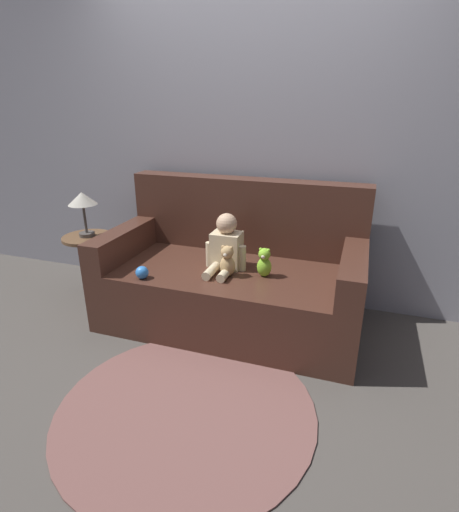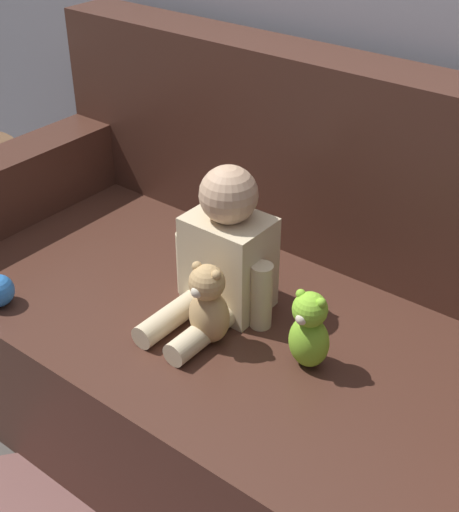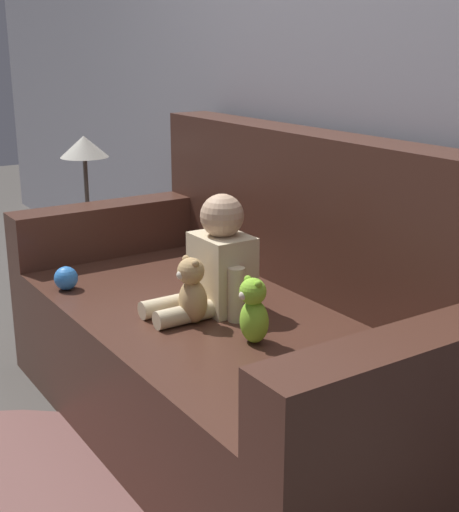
{
  "view_description": "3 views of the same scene",
  "coord_description": "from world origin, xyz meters",
  "px_view_note": "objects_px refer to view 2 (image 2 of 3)",
  "views": [
    {
      "loc": [
        0.84,
        -2.49,
        1.56
      ],
      "look_at": [
        0.02,
        -0.09,
        0.56
      ],
      "focal_mm": 28.0,
      "sensor_mm": 36.0,
      "label": 1
    },
    {
      "loc": [
        0.9,
        -1.19,
        1.56
      ],
      "look_at": [
        -0.04,
        0.01,
        0.58
      ],
      "focal_mm": 50.0,
      "sensor_mm": 36.0,
      "label": 2
    },
    {
      "loc": [
        1.87,
        -1.22,
        1.31
      ],
      "look_at": [
        0.07,
        -0.04,
        0.66
      ],
      "focal_mm": 50.0,
      "sensor_mm": 36.0,
      "label": 3
    }
  ],
  "objects_px": {
    "teddy_bear_brown": "(208,304)",
    "plush_toy_side": "(309,330)",
    "person_baby": "(223,256)",
    "couch": "(254,325)"
  },
  "relations": [
    {
      "from": "teddy_bear_brown",
      "to": "plush_toy_side",
      "type": "xyz_separation_m",
      "value": [
        0.24,
        0.07,
        -0.01
      ]
    },
    {
      "from": "person_baby",
      "to": "plush_toy_side",
      "type": "bearing_deg",
      "value": -10.87
    },
    {
      "from": "plush_toy_side",
      "to": "couch",
      "type": "bearing_deg",
      "value": 149.48
    },
    {
      "from": "person_baby",
      "to": "teddy_bear_brown",
      "type": "xyz_separation_m",
      "value": [
        0.06,
        -0.13,
        -0.05
      ]
    },
    {
      "from": "couch",
      "to": "person_baby",
      "type": "relative_size",
      "value": 4.67
    },
    {
      "from": "couch",
      "to": "plush_toy_side",
      "type": "xyz_separation_m",
      "value": [
        0.26,
        -0.16,
        0.21
      ]
    },
    {
      "from": "person_baby",
      "to": "teddy_bear_brown",
      "type": "height_order",
      "value": "person_baby"
    },
    {
      "from": "plush_toy_side",
      "to": "teddy_bear_brown",
      "type": "bearing_deg",
      "value": -163.0
    },
    {
      "from": "teddy_bear_brown",
      "to": "plush_toy_side",
      "type": "height_order",
      "value": "teddy_bear_brown"
    },
    {
      "from": "person_baby",
      "to": "teddy_bear_brown",
      "type": "bearing_deg",
      "value": -66.4
    }
  ]
}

